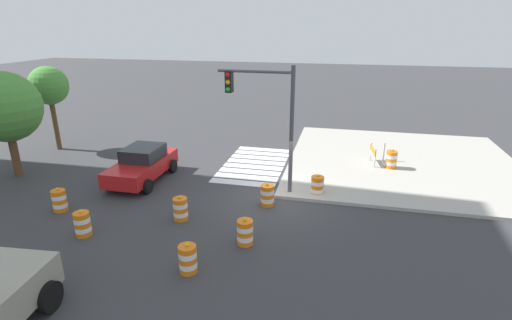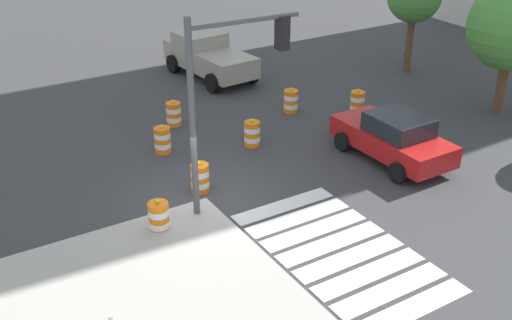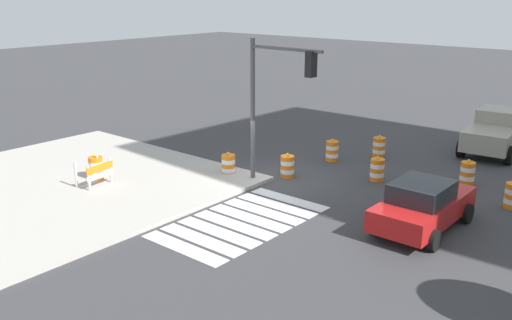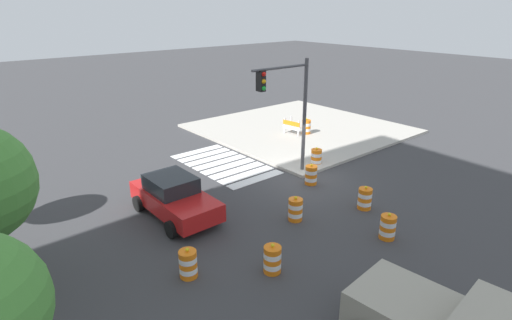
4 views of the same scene
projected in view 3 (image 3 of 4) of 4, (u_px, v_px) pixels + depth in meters
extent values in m
plane|color=#38383A|center=(274.00, 180.00, 22.61)|extent=(120.00, 120.00, 0.00)
cube|color=#ADA89E|center=(59.00, 184.00, 21.89)|extent=(12.00, 12.00, 0.15)
cube|color=silver|center=(289.00, 200.00, 20.49)|extent=(0.60, 3.20, 0.02)
cube|color=silver|center=(276.00, 205.00, 19.95)|extent=(0.60, 3.20, 0.02)
cube|color=silver|center=(263.00, 211.00, 19.40)|extent=(0.60, 3.20, 0.02)
cube|color=silver|center=(249.00, 218.00, 18.85)|extent=(0.60, 3.20, 0.02)
cube|color=silver|center=(234.00, 225.00, 18.30)|extent=(0.60, 3.20, 0.02)
cube|color=silver|center=(218.00, 232.00, 17.75)|extent=(0.60, 3.20, 0.02)
cube|color=silver|center=(201.00, 240.00, 17.20)|extent=(0.60, 3.20, 0.02)
cube|color=silver|center=(183.00, 248.00, 16.65)|extent=(0.60, 3.20, 0.02)
cube|color=red|center=(423.00, 208.00, 17.88)|extent=(4.30, 1.85, 0.70)
cube|color=#1E2328|center=(422.00, 191.00, 17.51)|extent=(1.90, 1.60, 0.60)
cylinder|color=black|center=(413.00, 200.00, 19.56)|extent=(0.66, 0.24, 0.66)
cylinder|color=black|center=(467.00, 213.00, 18.39)|extent=(0.66, 0.24, 0.66)
cylinder|color=black|center=(375.00, 224.00, 17.57)|extent=(0.66, 0.24, 0.66)
cylinder|color=black|center=(434.00, 240.00, 16.41)|extent=(0.66, 0.24, 0.66)
cube|color=gray|center=(489.00, 139.00, 25.38)|extent=(2.67, 2.21, 0.90)
cube|color=gray|center=(500.00, 124.00, 26.94)|extent=(2.07, 2.16, 1.50)
cube|color=gray|center=(505.00, 126.00, 27.89)|extent=(1.56, 2.02, 0.90)
cylinder|color=black|center=(481.00, 133.00, 28.35)|extent=(0.86, 0.37, 0.84)
cylinder|color=black|center=(462.00, 148.00, 25.68)|extent=(0.86, 0.37, 0.84)
cylinder|color=black|center=(509.00, 155.00, 24.56)|extent=(0.86, 0.37, 0.84)
cylinder|color=orange|center=(377.00, 178.00, 22.58)|extent=(0.56, 0.56, 0.18)
cylinder|color=white|center=(377.00, 174.00, 22.52)|extent=(0.56, 0.56, 0.18)
cylinder|color=orange|center=(377.00, 170.00, 22.47)|extent=(0.56, 0.56, 0.18)
cylinder|color=white|center=(378.00, 165.00, 22.42)|extent=(0.56, 0.56, 0.18)
cylinder|color=orange|center=(378.00, 161.00, 22.37)|extent=(0.56, 0.56, 0.18)
sphere|color=yellow|center=(378.00, 158.00, 22.32)|extent=(0.12, 0.12, 0.12)
cylinder|color=orange|center=(229.00, 174.00, 23.15)|extent=(0.56, 0.56, 0.18)
cylinder|color=white|center=(228.00, 169.00, 23.09)|extent=(0.56, 0.56, 0.18)
cylinder|color=orange|center=(228.00, 165.00, 23.04)|extent=(0.56, 0.56, 0.18)
cylinder|color=white|center=(228.00, 161.00, 22.99)|extent=(0.56, 0.56, 0.18)
cylinder|color=orange|center=(228.00, 157.00, 22.94)|extent=(0.56, 0.56, 0.18)
sphere|color=yellow|center=(228.00, 153.00, 22.89)|extent=(0.12, 0.12, 0.12)
cylinder|color=orange|center=(332.00, 159.00, 25.20)|extent=(0.56, 0.56, 0.18)
cylinder|color=white|center=(332.00, 155.00, 25.15)|extent=(0.56, 0.56, 0.18)
cylinder|color=orange|center=(332.00, 151.00, 25.09)|extent=(0.56, 0.56, 0.18)
cylinder|color=white|center=(332.00, 147.00, 25.04)|extent=(0.56, 0.56, 0.18)
cylinder|color=orange|center=(332.00, 143.00, 24.99)|extent=(0.56, 0.56, 0.18)
sphere|color=yellow|center=(333.00, 140.00, 24.94)|extent=(0.12, 0.12, 0.12)
cylinder|color=orange|center=(511.00, 205.00, 19.75)|extent=(0.56, 0.56, 0.18)
cylinder|color=white|center=(512.00, 200.00, 19.69)|extent=(0.56, 0.56, 0.18)
cylinder|color=orange|center=(466.00, 182.00, 22.16)|extent=(0.56, 0.56, 0.18)
cylinder|color=white|center=(467.00, 177.00, 22.11)|extent=(0.56, 0.56, 0.18)
cylinder|color=orange|center=(467.00, 173.00, 22.06)|extent=(0.56, 0.56, 0.18)
cylinder|color=white|center=(468.00, 169.00, 22.00)|extent=(0.56, 0.56, 0.18)
cylinder|color=orange|center=(468.00, 164.00, 21.95)|extent=(0.56, 0.56, 0.18)
sphere|color=yellow|center=(469.00, 161.00, 21.91)|extent=(0.12, 0.12, 0.12)
cylinder|color=orange|center=(287.00, 175.00, 22.99)|extent=(0.56, 0.56, 0.18)
cylinder|color=white|center=(287.00, 171.00, 22.94)|extent=(0.56, 0.56, 0.18)
cylinder|color=orange|center=(287.00, 166.00, 22.89)|extent=(0.56, 0.56, 0.18)
cylinder|color=white|center=(287.00, 162.00, 22.84)|extent=(0.56, 0.56, 0.18)
cylinder|color=orange|center=(288.00, 158.00, 22.79)|extent=(0.56, 0.56, 0.18)
sphere|color=yellow|center=(288.00, 154.00, 22.74)|extent=(0.12, 0.12, 0.12)
cylinder|color=orange|center=(378.00, 155.00, 25.81)|extent=(0.56, 0.56, 0.18)
cylinder|color=white|center=(379.00, 151.00, 25.76)|extent=(0.56, 0.56, 0.18)
cylinder|color=orange|center=(379.00, 147.00, 25.71)|extent=(0.56, 0.56, 0.18)
cylinder|color=white|center=(379.00, 143.00, 25.65)|extent=(0.56, 0.56, 0.18)
cylinder|color=orange|center=(379.00, 140.00, 25.60)|extent=(0.56, 0.56, 0.18)
sphere|color=yellow|center=(380.00, 136.00, 25.56)|extent=(0.12, 0.12, 0.12)
cylinder|color=orange|center=(97.00, 177.00, 22.31)|extent=(0.56, 0.56, 0.18)
cylinder|color=white|center=(96.00, 172.00, 22.26)|extent=(0.56, 0.56, 0.18)
cylinder|color=orange|center=(96.00, 168.00, 22.21)|extent=(0.56, 0.56, 0.18)
cylinder|color=white|center=(96.00, 164.00, 22.15)|extent=(0.56, 0.56, 0.18)
cylinder|color=orange|center=(95.00, 159.00, 22.10)|extent=(0.56, 0.56, 0.18)
sphere|color=yellow|center=(95.00, 156.00, 22.06)|extent=(0.12, 0.12, 0.12)
cube|color=silver|center=(110.00, 170.00, 21.76)|extent=(0.08, 0.08, 1.00)
cube|color=silver|center=(98.00, 167.00, 22.11)|extent=(0.08, 0.08, 1.00)
cube|color=silver|center=(89.00, 178.00, 20.86)|extent=(0.08, 0.08, 1.00)
cube|color=silver|center=(76.00, 175.00, 21.21)|extent=(0.08, 0.08, 1.00)
cube|color=orange|center=(100.00, 168.00, 21.22)|extent=(1.29, 0.23, 0.28)
cube|color=white|center=(100.00, 175.00, 21.31)|extent=(1.29, 0.23, 0.20)
cylinder|color=#4C4C51|center=(253.00, 110.00, 21.70)|extent=(0.18, 0.18, 5.50)
cylinder|color=#4C4C51|center=(286.00, 49.00, 19.97)|extent=(0.20, 3.20, 0.12)
cube|color=black|center=(311.00, 64.00, 19.39)|extent=(0.37, 0.29, 0.90)
sphere|color=red|center=(314.00, 55.00, 19.44)|extent=(0.20, 0.20, 0.20)
sphere|color=#F2A514|center=(314.00, 64.00, 19.53)|extent=(0.20, 0.20, 0.20)
sphere|color=green|center=(314.00, 72.00, 19.62)|extent=(0.20, 0.20, 0.20)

